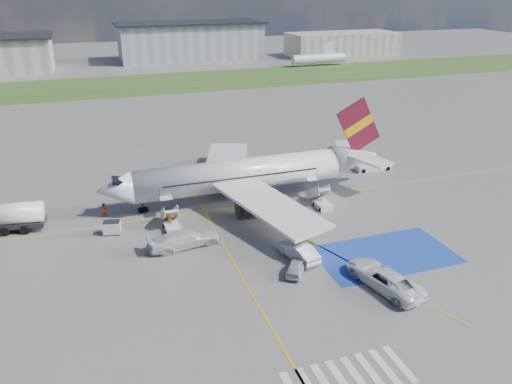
% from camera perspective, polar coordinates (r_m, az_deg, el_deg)
% --- Properties ---
extents(ground, '(400.00, 400.00, 0.00)m').
position_cam_1_polar(ground, '(51.63, 2.64, -6.86)').
color(ground, '#60605E').
rests_on(ground, ground).
extents(grass_strip, '(400.00, 30.00, 0.01)m').
position_cam_1_polar(grass_strip, '(139.90, -12.03, 12.01)').
color(grass_strip, '#2D4C1E').
rests_on(grass_strip, ground).
extents(taxiway_line_main, '(120.00, 0.20, 0.01)m').
position_cam_1_polar(taxiway_line_main, '(61.69, -1.43, -1.58)').
color(taxiway_line_main, gold).
rests_on(taxiway_line_main, ground).
extents(taxiway_line_cross, '(0.20, 60.00, 0.01)m').
position_cam_1_polar(taxiway_line_cross, '(42.35, 1.23, -14.37)').
color(taxiway_line_cross, gold).
rests_on(taxiway_line_cross, ground).
extents(taxiway_line_diag, '(20.71, 56.45, 0.01)m').
position_cam_1_polar(taxiway_line_diag, '(61.69, -1.43, -1.58)').
color(taxiway_line_diag, gold).
rests_on(taxiway_line_diag, ground).
extents(staging_box, '(14.00, 8.00, 0.01)m').
position_cam_1_polar(staging_box, '(52.77, 14.50, -6.93)').
color(staging_box, '#1B3EA4').
rests_on(staging_box, ground).
extents(crosswalk, '(9.00, 4.00, 0.01)m').
position_cam_1_polar(crosswalk, '(37.93, 10.53, -20.16)').
color(crosswalk, silver).
rests_on(crosswalk, ground).
extents(terminal_centre, '(48.00, 18.00, 12.00)m').
position_cam_1_polar(terminal_centre, '(181.35, -7.47, 16.67)').
color(terminal_centre, gray).
rests_on(terminal_centre, ground).
extents(terminal_east, '(40.00, 16.00, 8.00)m').
position_cam_1_polar(terminal_east, '(193.95, 9.80, 16.35)').
color(terminal_east, gray).
rests_on(terminal_east, ground).
extents(airliner, '(36.81, 32.95, 11.92)m').
position_cam_1_polar(airliner, '(62.55, -0.70, 2.15)').
color(airliner, silver).
rests_on(airliner, ground).
extents(airstairs_fwd, '(1.90, 5.20, 3.60)m').
position_cam_1_polar(airstairs_fwd, '(56.60, -9.63, -3.62)').
color(airstairs_fwd, silver).
rests_on(airstairs_fwd, ground).
extents(airstairs_aft, '(1.90, 5.20, 3.60)m').
position_cam_1_polar(airstairs_aft, '(61.76, 7.49, -1.13)').
color(airstairs_aft, silver).
rests_on(airstairs_aft, ground).
extents(gpu_cart, '(2.04, 1.53, 1.53)m').
position_cam_1_polar(gpu_cart, '(56.96, -16.12, -4.00)').
color(gpu_cart, silver).
rests_on(gpu_cart, ground).
extents(belt_loader, '(5.71, 2.39, 1.68)m').
position_cam_1_polar(belt_loader, '(75.19, 13.28, 2.77)').
color(belt_loader, silver).
rests_on(belt_loader, ground).
extents(car_silver_a, '(3.52, 4.10, 1.33)m').
position_cam_1_polar(car_silver_a, '(48.03, 4.64, -8.49)').
color(car_silver_a, '#B7B8BE').
rests_on(car_silver_a, ground).
extents(car_silver_b, '(3.08, 5.49, 1.71)m').
position_cam_1_polar(car_silver_b, '(50.18, 4.82, -6.75)').
color(car_silver_b, '#ABAEB3').
rests_on(car_silver_b, ground).
extents(van_white_a, '(4.21, 6.74, 2.35)m').
position_cam_1_polar(van_white_a, '(47.10, 14.43, -9.20)').
color(van_white_a, white).
rests_on(van_white_a, ground).
extents(van_white_b, '(6.10, 3.05, 2.30)m').
position_cam_1_polar(van_white_b, '(52.56, -8.15, -5.08)').
color(van_white_b, silver).
rests_on(van_white_b, ground).
extents(crew_fwd, '(0.82, 0.71, 1.88)m').
position_cam_1_polar(crew_fwd, '(56.89, -9.75, -3.13)').
color(crew_fwd, orange).
rests_on(crew_fwd, ground).
extents(crew_nose, '(1.05, 1.07, 1.74)m').
position_cam_1_polar(crew_nose, '(61.11, -16.95, -2.01)').
color(crew_nose, '#F3580C').
rests_on(crew_nose, ground).
extents(crew_aft, '(0.81, 1.06, 1.68)m').
position_cam_1_polar(crew_aft, '(57.73, 5.72, -2.60)').
color(crew_aft, '#FF650D').
rests_on(crew_aft, ground).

